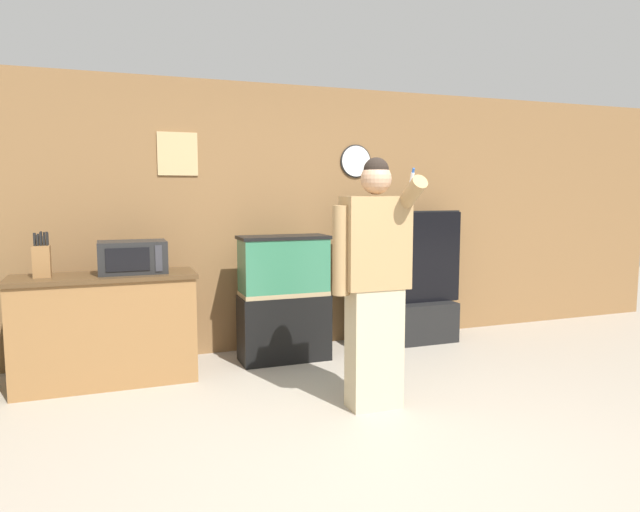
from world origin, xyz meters
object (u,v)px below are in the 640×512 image
object	(u,v)px
tv_on_stand	(404,305)
person_standing	(374,280)
microwave	(133,257)
knife_block	(42,260)
counter_island	(106,329)
aquarium_on_stand	(284,298)

from	to	relation	value
tv_on_stand	person_standing	world-z (taller)	person_standing
microwave	knife_block	distance (m)	0.67
counter_island	microwave	distance (m)	0.62
knife_block	person_standing	bearing A→B (deg)	-29.39
counter_island	aquarium_on_stand	xyz separation A→B (m)	(1.55, 0.10, 0.13)
aquarium_on_stand	tv_on_stand	xyz separation A→B (m)	(1.35, 0.15, -0.19)
microwave	person_standing	bearing A→B (deg)	-38.86
counter_island	knife_block	distance (m)	0.73
tv_on_stand	person_standing	xyz separation A→B (m)	(-1.09, -1.51, 0.54)
counter_island	aquarium_on_stand	world-z (taller)	aquarium_on_stand
counter_island	tv_on_stand	world-z (taller)	tv_on_stand
counter_island	aquarium_on_stand	distance (m)	1.56
microwave	aquarium_on_stand	xyz separation A→B (m)	(1.32, 0.08, -0.45)
counter_island	knife_block	world-z (taller)	knife_block
microwave	aquarium_on_stand	world-z (taller)	aquarium_on_stand
counter_island	aquarium_on_stand	bearing A→B (deg)	3.87
knife_block	person_standing	distance (m)	2.59
counter_island	aquarium_on_stand	size ratio (longest dim) A/B	1.24
counter_island	tv_on_stand	xyz separation A→B (m)	(2.89, 0.26, -0.05)
aquarium_on_stand	tv_on_stand	world-z (taller)	tv_on_stand
aquarium_on_stand	person_standing	world-z (taller)	person_standing
aquarium_on_stand	tv_on_stand	size ratio (longest dim) A/B	0.85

